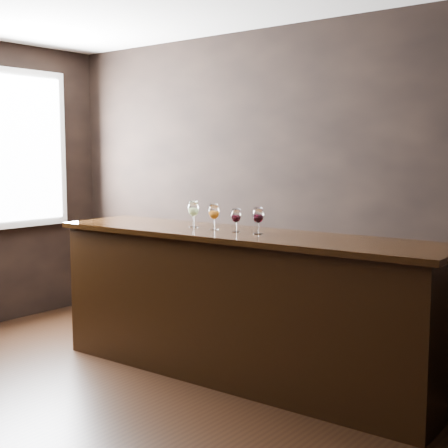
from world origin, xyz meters
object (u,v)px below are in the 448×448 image
Objects in this scene: glass_red_a at (236,216)px; glass_red_b at (258,216)px; back_bar_shelf at (293,300)px; glass_white at (193,209)px; bar_counter at (240,308)px; glass_amber at (214,212)px.

glass_red_a is 0.90× the size of glass_red_b.
glass_red_b is at bearing 3.80° from glass_red_a.
back_bar_shelf is 1.16m from glass_white.
glass_red_b reaches higher than back_bar_shelf.
glass_red_b reaches higher than bar_counter.
glass_red_b is (0.42, -0.00, -0.00)m from glass_amber.
glass_red_b is at bearing -2.33° from glass_white.
bar_counter is 17.26× the size of glass_red_a.
glass_red_a reaches higher than bar_counter.
glass_amber reaches higher than back_bar_shelf.
glass_amber is (0.23, -0.03, -0.01)m from glass_white.
glass_white is 1.07× the size of glass_red_b.
glass_red_a reaches higher than back_bar_shelf.
back_bar_shelf is 13.34× the size of glass_red_b.
glass_white is 0.46m from glass_red_a.
glass_white reaches higher than glass_amber.
bar_counter is 0.73m from glass_red_b.
glass_red_a is (-0.05, -0.72, 0.77)m from back_bar_shelf.
glass_red_a is at bearing -4.91° from glass_white.
back_bar_shelf is at bearing 53.38° from glass_white.
back_bar_shelf is 1.05m from glass_red_a.
bar_counter is 0.71m from back_bar_shelf.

